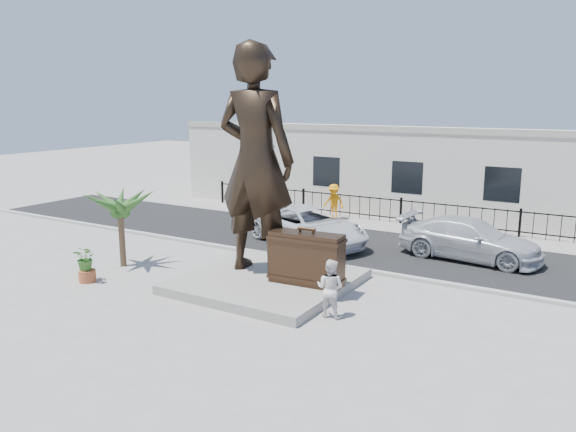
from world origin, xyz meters
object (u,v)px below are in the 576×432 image
statue (256,160)px  tourist (330,288)px  suitcase (306,258)px  car_white (308,226)px

statue → tourist: (3.66, -1.76, -3.23)m
statue → tourist: statue is taller
suitcase → tourist: suitcase is taller
suitcase → car_white: 6.07m
suitcase → car_white: (-2.87, 5.34, -0.33)m
car_white → statue: bearing=-150.2°
suitcase → statue: bearing=165.9°
statue → car_white: (-0.74, 4.97, -3.26)m
suitcase → car_white: suitcase is taller
statue → tourist: bearing=152.4°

